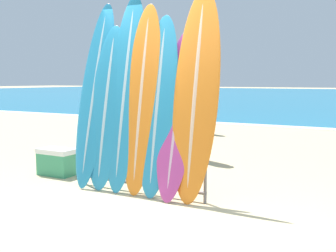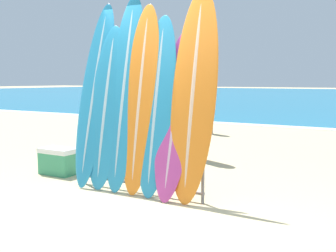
% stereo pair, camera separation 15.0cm
% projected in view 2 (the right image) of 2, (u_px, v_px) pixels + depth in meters
% --- Properties ---
extents(ground_plane, '(160.00, 160.00, 0.00)m').
position_uv_depth(ground_plane, '(145.00, 207.00, 4.65)').
color(ground_plane, '#CCB789').
extents(surfboard_rack, '(1.92, 0.04, 0.80)m').
position_uv_depth(surfboard_rack, '(138.00, 161.00, 5.18)').
color(surfboard_rack, slate).
rests_on(surfboard_rack, ground_plane).
extents(surfboard_slot_0, '(0.50, 0.75, 2.60)m').
position_uv_depth(surfboard_slot_0, '(95.00, 94.00, 5.55)').
color(surfboard_slot_0, teal).
rests_on(surfboard_slot_0, ground_plane).
extents(surfboard_slot_1, '(0.57, 0.54, 2.25)m').
position_uv_depth(surfboard_slot_1, '(107.00, 107.00, 5.39)').
color(surfboard_slot_1, teal).
rests_on(surfboard_slot_1, ground_plane).
extents(surfboard_slot_2, '(0.54, 0.60, 2.64)m').
position_uv_depth(surfboard_slot_2, '(125.00, 93.00, 5.26)').
color(surfboard_slot_2, teal).
rests_on(surfboard_slot_2, ground_plane).
extents(surfboard_slot_3, '(0.52, 0.53, 2.49)m').
position_uv_depth(surfboard_slot_3, '(141.00, 99.00, 5.12)').
color(surfboard_slot_3, orange).
rests_on(surfboard_slot_3, ground_plane).
extents(surfboard_slot_4, '(0.52, 0.51, 2.33)m').
position_uv_depth(surfboard_slot_4, '(156.00, 106.00, 5.00)').
color(surfboard_slot_4, teal).
rests_on(surfboard_slot_4, ground_plane).
extents(surfboard_slot_5, '(0.50, 0.63, 2.12)m').
position_uv_depth(surfboard_slot_5, '(175.00, 115.00, 4.89)').
color(surfboard_slot_5, '#B23D8E').
rests_on(surfboard_slot_5, ground_plane).
extents(surfboard_slot_6, '(0.59, 0.56, 2.62)m').
position_uv_depth(surfboard_slot_6, '(194.00, 95.00, 4.75)').
color(surfboard_slot_6, orange).
rests_on(surfboard_slot_6, ground_plane).
extents(person_near_water, '(0.30, 0.30, 1.77)m').
position_uv_depth(person_near_water, '(198.00, 108.00, 7.28)').
color(person_near_water, tan).
rests_on(person_near_water, ground_plane).
extents(person_mid_beach, '(0.26, 0.25, 1.52)m').
position_uv_depth(person_mid_beach, '(209.00, 104.00, 10.90)').
color(person_mid_beach, '#846047').
rests_on(person_mid_beach, ground_plane).
extents(cooler_box, '(0.60, 0.34, 0.42)m').
position_uv_depth(cooler_box, '(58.00, 161.00, 6.23)').
color(cooler_box, '#389366').
rests_on(cooler_box, ground_plane).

